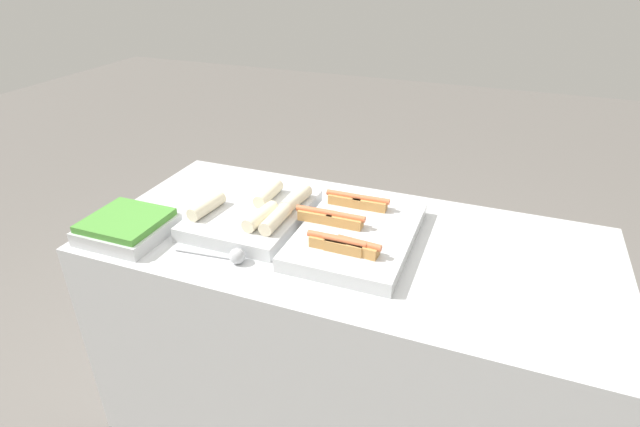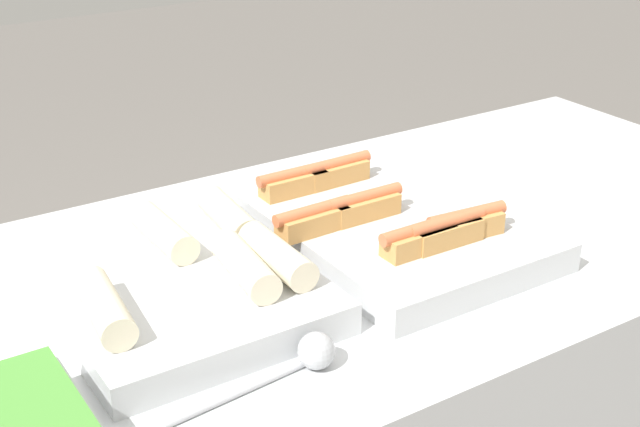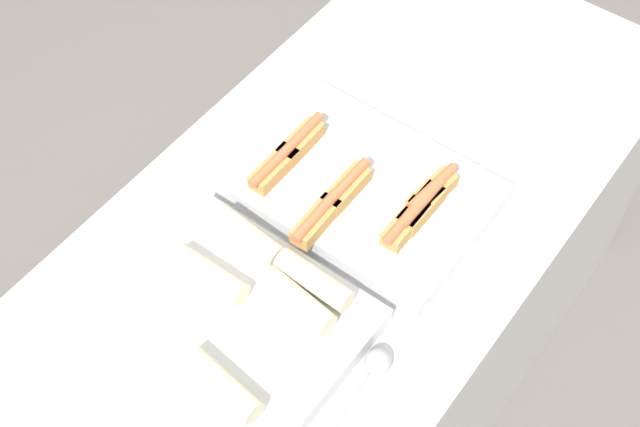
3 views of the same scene
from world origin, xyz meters
TOP-DOWN VIEW (x-y plane):
  - ground_plane at (0.00, 0.00)m, footprint 12.00×12.00m
  - counter at (0.00, 0.00)m, footprint 1.80×0.85m
  - tray_hotdogs at (0.03, -0.00)m, footprint 0.41×0.55m
  - tray_wraps at (-0.37, -0.00)m, footprint 0.38×0.47m
  - serving_spoon_near at (-0.30, -0.27)m, footprint 0.26×0.05m

SIDE VIEW (x-z plane):
  - ground_plane at x=0.00m, z-range 0.00..0.00m
  - counter at x=0.00m, z-range 0.00..0.88m
  - serving_spoon_near at x=-0.30m, z-range 0.88..0.93m
  - tray_hotdogs at x=0.03m, z-range 0.87..0.97m
  - tray_wraps at x=-0.37m, z-range 0.87..0.97m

